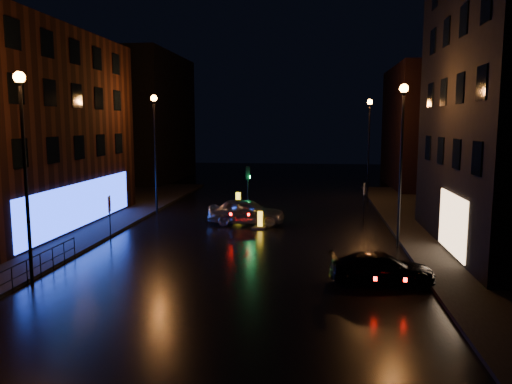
# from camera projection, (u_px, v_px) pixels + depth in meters

# --- Properties ---
(ground) EXTENTS (120.00, 120.00, 0.00)m
(ground) POSITION_uv_depth(u_px,v_px,m) (232.00, 276.00, 21.11)
(ground) COLOR black
(ground) RESTS_ON ground
(pavement_left) EXTENTS (12.00, 44.00, 0.15)m
(pavement_left) POSITION_uv_depth(u_px,v_px,m) (29.00, 227.00, 30.61)
(pavement_left) COLOR black
(pavement_left) RESTS_ON ground
(pavement_right) EXTENTS (12.00, 44.00, 0.15)m
(pavement_right) POSITION_uv_depth(u_px,v_px,m) (508.00, 240.00, 27.33)
(pavement_right) COLOR black
(pavement_right) RESTS_ON ground
(building_far_left) EXTENTS (8.00, 16.00, 14.00)m
(building_far_left) POSITION_uv_depth(u_px,v_px,m) (143.00, 118.00, 56.46)
(building_far_left) COLOR black
(building_far_left) RESTS_ON ground
(building_far_right) EXTENTS (8.00, 14.00, 12.00)m
(building_far_right) POSITION_uv_depth(u_px,v_px,m) (432.00, 127.00, 50.01)
(building_far_right) COLOR black
(building_far_right) RESTS_ON ground
(street_lamp_lnear) EXTENTS (0.44, 0.44, 8.37)m
(street_lamp_lnear) POSITION_uv_depth(u_px,v_px,m) (24.00, 145.00, 19.30)
(street_lamp_lnear) COLOR black
(street_lamp_lnear) RESTS_ON ground
(street_lamp_lfar) EXTENTS (0.44, 0.44, 8.37)m
(street_lamp_lfar) POSITION_uv_depth(u_px,v_px,m) (155.00, 136.00, 35.04)
(street_lamp_lfar) COLOR black
(street_lamp_lfar) RESTS_ON ground
(street_lamp_rnear) EXTENTS (0.44, 0.44, 8.37)m
(street_lamp_rnear) POSITION_uv_depth(u_px,v_px,m) (402.00, 140.00, 25.34)
(street_lamp_rnear) COLOR black
(street_lamp_rnear) RESTS_ON ground
(street_lamp_rfar) EXTENTS (0.44, 0.44, 8.37)m
(street_lamp_rfar) POSITION_uv_depth(u_px,v_px,m) (369.00, 134.00, 41.08)
(street_lamp_rfar) COLOR black
(street_lamp_rfar) RESTS_ON ground
(traffic_signal) EXTENTS (1.40, 2.40, 3.45)m
(traffic_signal) POSITION_uv_depth(u_px,v_px,m) (248.00, 208.00, 34.96)
(traffic_signal) COLOR black
(traffic_signal) RESTS_ON ground
(guard_railing) EXTENTS (0.05, 6.04, 1.00)m
(guard_railing) POSITION_uv_depth(u_px,v_px,m) (40.00, 259.00, 20.97)
(guard_railing) COLOR black
(guard_railing) RESTS_ON ground
(silver_hatchback) EXTENTS (4.87, 2.02, 1.65)m
(silver_hatchback) POSITION_uv_depth(u_px,v_px,m) (246.00, 212.00, 31.83)
(silver_hatchback) COLOR #A1A4A9
(silver_hatchback) RESTS_ON ground
(dark_sedan) EXTENTS (4.39, 2.17, 1.23)m
(dark_sedan) POSITION_uv_depth(u_px,v_px,m) (382.00, 268.00, 20.09)
(dark_sedan) COLOR black
(dark_sedan) RESTS_ON ground
(bollard_near) EXTENTS (0.99, 1.30, 1.03)m
(bollard_near) POSITION_uv_depth(u_px,v_px,m) (260.00, 224.00, 30.81)
(bollard_near) COLOR black
(bollard_near) RESTS_ON ground
(bollard_far) EXTENTS (1.25, 1.55, 1.18)m
(bollard_far) POSITION_uv_depth(u_px,v_px,m) (238.00, 204.00, 38.16)
(bollard_far) COLOR black
(bollard_far) RESTS_ON ground
(road_sign_left) EXTENTS (0.22, 0.61, 2.57)m
(road_sign_left) POSITION_uv_depth(u_px,v_px,m) (110.00, 208.00, 26.60)
(road_sign_left) COLOR black
(road_sign_left) RESTS_ON ground
(road_sign_right) EXTENTS (0.18, 0.58, 2.40)m
(road_sign_right) POSITION_uv_depth(u_px,v_px,m) (364.00, 192.00, 33.81)
(road_sign_right) COLOR black
(road_sign_right) RESTS_ON ground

